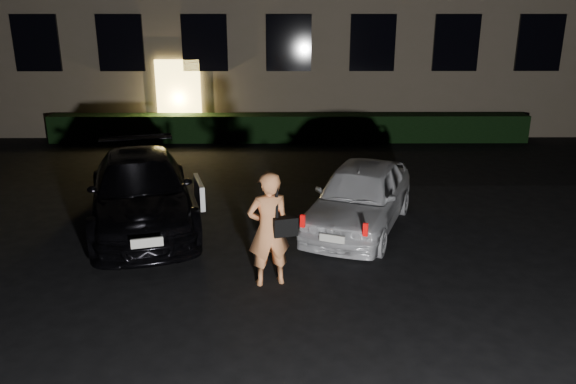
{
  "coord_description": "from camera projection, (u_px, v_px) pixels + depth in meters",
  "views": [
    {
      "loc": [
        -0.14,
        -6.98,
        4.02
      ],
      "look_at": [
        -0.08,
        2.0,
        1.08
      ],
      "focal_mm": 35.0,
      "sensor_mm": 36.0,
      "label": 1
    }
  ],
  "objects": [
    {
      "name": "sedan",
      "position": [
        141.0,
        191.0,
        10.81
      ],
      "size": [
        3.06,
        4.97,
        1.35
      ],
      "rotation": [
        0.0,
        0.0,
        0.27
      ],
      "color": "black",
      "rests_on": "ground"
    },
    {
      "name": "hedge",
      "position": [
        289.0,
        128.0,
        17.74
      ],
      "size": [
        15.0,
        0.7,
        0.85
      ],
      "primitive_type": "cube",
      "color": "black",
      "rests_on": "ground"
    },
    {
      "name": "man",
      "position": [
        269.0,
        229.0,
        8.36
      ],
      "size": [
        0.81,
        0.59,
        1.79
      ],
      "rotation": [
        0.0,
        0.0,
        3.41
      ],
      "color": "#ED9053",
      "rests_on": "ground"
    },
    {
      "name": "ground",
      "position": [
        295.0,
        309.0,
        7.89
      ],
      "size": [
        80.0,
        80.0,
        0.0
      ],
      "primitive_type": "plane",
      "color": "black",
      "rests_on": "ground"
    },
    {
      "name": "hatch",
      "position": [
        360.0,
        196.0,
        10.64
      ],
      "size": [
        2.75,
        4.01,
        1.27
      ],
      "rotation": [
        0.0,
        0.0,
        -0.37
      ],
      "color": "silver",
      "rests_on": "ground"
    }
  ]
}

